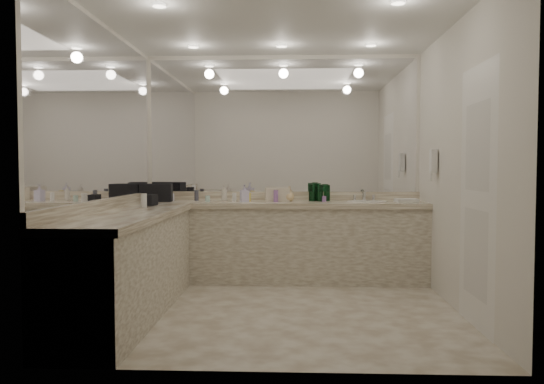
{
  "coord_description": "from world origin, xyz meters",
  "views": [
    {
      "loc": [
        0.13,
        -4.77,
        1.29
      ],
      "look_at": [
        -0.08,
        0.4,
        1.05
      ],
      "focal_mm": 35.0,
      "sensor_mm": 36.0,
      "label": 1
    }
  ],
  "objects_px": {
    "sink": "(367,202)",
    "black_toiletry_bag": "(156,193)",
    "soap_bottle_c": "(289,194)",
    "cream_cosmetic_case": "(277,194)",
    "hand_towel": "(406,201)",
    "wall_phone": "(433,161)",
    "soap_bottle_a": "(224,193)",
    "soap_bottle_b": "(244,193)"
  },
  "relations": [
    {
      "from": "wall_phone",
      "to": "soap_bottle_c",
      "type": "bearing_deg",
      "value": 159.69
    },
    {
      "from": "sink",
      "to": "soap_bottle_c",
      "type": "distance_m",
      "value": 0.88
    },
    {
      "from": "sink",
      "to": "soap_bottle_a",
      "type": "height_order",
      "value": "soap_bottle_a"
    },
    {
      "from": "black_toiletry_bag",
      "to": "soap_bottle_c",
      "type": "xyz_separation_m",
      "value": [
        1.5,
        0.09,
        -0.02
      ]
    },
    {
      "from": "hand_towel",
      "to": "cream_cosmetic_case",
      "type": "bearing_deg",
      "value": 174.65
    },
    {
      "from": "sink",
      "to": "soap_bottle_a",
      "type": "bearing_deg",
      "value": 176.65
    },
    {
      "from": "soap_bottle_a",
      "to": "soap_bottle_b",
      "type": "bearing_deg",
      "value": -33.78
    },
    {
      "from": "wall_phone",
      "to": "black_toiletry_bag",
      "type": "distance_m",
      "value": 3.03
    },
    {
      "from": "sink",
      "to": "hand_towel",
      "type": "height_order",
      "value": "hand_towel"
    },
    {
      "from": "black_toiletry_bag",
      "to": "soap_bottle_c",
      "type": "distance_m",
      "value": 1.5
    },
    {
      "from": "hand_towel",
      "to": "soap_bottle_a",
      "type": "distance_m",
      "value": 2.05
    },
    {
      "from": "wall_phone",
      "to": "black_toiletry_bag",
      "type": "xyz_separation_m",
      "value": [
        -2.98,
        0.46,
        -0.35
      ]
    },
    {
      "from": "wall_phone",
      "to": "cream_cosmetic_case",
      "type": "height_order",
      "value": "wall_phone"
    },
    {
      "from": "sink",
      "to": "soap_bottle_a",
      "type": "distance_m",
      "value": 1.62
    },
    {
      "from": "sink",
      "to": "wall_phone",
      "type": "height_order",
      "value": "wall_phone"
    },
    {
      "from": "sink",
      "to": "soap_bottle_b",
      "type": "distance_m",
      "value": 1.38
    },
    {
      "from": "sink",
      "to": "soap_bottle_b",
      "type": "height_order",
      "value": "soap_bottle_b"
    },
    {
      "from": "sink",
      "to": "soap_bottle_c",
      "type": "height_order",
      "value": "soap_bottle_c"
    },
    {
      "from": "soap_bottle_b",
      "to": "black_toiletry_bag",
      "type": "bearing_deg",
      "value": 178.28
    },
    {
      "from": "sink",
      "to": "hand_towel",
      "type": "relative_size",
      "value": 1.87
    },
    {
      "from": "cream_cosmetic_case",
      "to": "soap_bottle_c",
      "type": "relative_size",
      "value": 1.71
    },
    {
      "from": "sink",
      "to": "black_toiletry_bag",
      "type": "distance_m",
      "value": 2.38
    },
    {
      "from": "soap_bottle_b",
      "to": "soap_bottle_c",
      "type": "xyz_separation_m",
      "value": [
        0.5,
        0.12,
        -0.02
      ]
    },
    {
      "from": "hand_towel",
      "to": "soap_bottle_c",
      "type": "bearing_deg",
      "value": 175.0
    },
    {
      "from": "black_toiletry_bag",
      "to": "soap_bottle_a",
      "type": "xyz_separation_m",
      "value": [
        0.76,
        0.14,
        -0.01
      ]
    },
    {
      "from": "cream_cosmetic_case",
      "to": "soap_bottle_a",
      "type": "distance_m",
      "value": 0.61
    },
    {
      "from": "hand_towel",
      "to": "soap_bottle_c",
      "type": "relative_size",
      "value": 1.48
    },
    {
      "from": "wall_phone",
      "to": "soap_bottle_b",
      "type": "distance_m",
      "value": 2.05
    },
    {
      "from": "wall_phone",
      "to": "soap_bottle_b",
      "type": "xyz_separation_m",
      "value": [
        -1.97,
        0.43,
        -0.35
      ]
    },
    {
      "from": "black_toiletry_bag",
      "to": "cream_cosmetic_case",
      "type": "distance_m",
      "value": 1.37
    },
    {
      "from": "wall_phone",
      "to": "hand_towel",
      "type": "height_order",
      "value": "wall_phone"
    },
    {
      "from": "wall_phone",
      "to": "soap_bottle_a",
      "type": "xyz_separation_m",
      "value": [
        -2.22,
        0.59,
        -0.36
      ]
    },
    {
      "from": "hand_towel",
      "to": "sink",
      "type": "bearing_deg",
      "value": 171.12
    },
    {
      "from": "soap_bottle_a",
      "to": "soap_bottle_c",
      "type": "height_order",
      "value": "soap_bottle_a"
    },
    {
      "from": "wall_phone",
      "to": "hand_towel",
      "type": "relative_size",
      "value": 1.02
    },
    {
      "from": "sink",
      "to": "hand_towel",
      "type": "bearing_deg",
      "value": -8.88
    },
    {
      "from": "cream_cosmetic_case",
      "to": "soap_bottle_b",
      "type": "height_order",
      "value": "soap_bottle_b"
    },
    {
      "from": "cream_cosmetic_case",
      "to": "soap_bottle_a",
      "type": "xyz_separation_m",
      "value": [
        -0.61,
        0.03,
        0.01
      ]
    },
    {
      "from": "cream_cosmetic_case",
      "to": "soap_bottle_c",
      "type": "bearing_deg",
      "value": -15.35
    },
    {
      "from": "hand_towel",
      "to": "soap_bottle_b",
      "type": "xyz_separation_m",
      "value": [
        -1.8,
        -0.0,
        0.08
      ]
    },
    {
      "from": "sink",
      "to": "cream_cosmetic_case",
      "type": "bearing_deg",
      "value": 176.17
    },
    {
      "from": "sink",
      "to": "wall_phone",
      "type": "relative_size",
      "value": 1.83
    }
  ]
}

